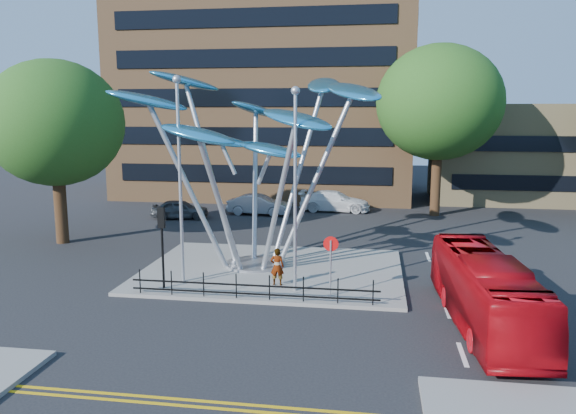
% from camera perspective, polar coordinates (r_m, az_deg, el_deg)
% --- Properties ---
extents(ground, '(120.00, 120.00, 0.00)m').
position_cam_1_polar(ground, '(20.85, -1.86, -11.35)').
color(ground, black).
rests_on(ground, ground).
extents(traffic_island, '(12.00, 9.00, 0.15)m').
position_cam_1_polar(traffic_island, '(26.59, -1.59, -6.46)').
color(traffic_island, slate).
rests_on(traffic_island, ground).
extents(double_yellow_near, '(40.00, 0.12, 0.01)m').
position_cam_1_polar(double_yellow_near, '(15.53, -6.20, -19.19)').
color(double_yellow_near, gold).
rests_on(double_yellow_near, ground).
extents(double_yellow_far, '(40.00, 0.12, 0.01)m').
position_cam_1_polar(double_yellow_far, '(15.28, -6.51, -19.72)').
color(double_yellow_far, gold).
rests_on(double_yellow_far, ground).
extents(brick_tower, '(25.00, 15.00, 30.00)m').
position_cam_1_polar(brick_tower, '(52.53, -1.93, 17.99)').
color(brick_tower, olive).
rests_on(brick_tower, ground).
extents(low_building_near, '(15.00, 8.00, 8.00)m').
position_cam_1_polar(low_building_near, '(50.75, 23.00, 5.06)').
color(low_building_near, tan).
rests_on(low_building_near, ground).
extents(tree_right, '(8.80, 8.80, 12.11)m').
position_cam_1_polar(tree_right, '(41.33, 15.13, 10.19)').
color(tree_right, black).
rests_on(tree_right, ground).
extents(tree_left, '(7.60, 7.60, 10.32)m').
position_cam_1_polar(tree_left, '(34.03, -22.61, 7.84)').
color(tree_left, black).
rests_on(tree_left, ground).
extents(leaf_sculpture, '(12.72, 9.54, 9.51)m').
position_cam_1_polar(leaf_sculpture, '(26.41, -3.69, 8.38)').
color(leaf_sculpture, '#9EA0A5').
rests_on(leaf_sculpture, traffic_island).
extents(street_lamp_left, '(0.36, 0.36, 8.80)m').
position_cam_1_polar(street_lamp_left, '(24.12, -10.97, 4.48)').
color(street_lamp_left, '#9EA0A5').
rests_on(street_lamp_left, traffic_island).
extents(street_lamp_right, '(0.36, 0.36, 8.30)m').
position_cam_1_polar(street_lamp_right, '(22.45, 0.74, 3.60)').
color(street_lamp_right, '#9EA0A5').
rests_on(street_lamp_right, traffic_island).
extents(traffic_light_island, '(0.28, 0.18, 3.42)m').
position_cam_1_polar(traffic_light_island, '(23.77, -12.70, -2.34)').
color(traffic_light_island, black).
rests_on(traffic_light_island, traffic_island).
extents(no_entry_sign_island, '(0.60, 0.10, 2.45)m').
position_cam_1_polar(no_entry_sign_island, '(22.41, 4.36, -4.97)').
color(no_entry_sign_island, '#9EA0A5').
rests_on(no_entry_sign_island, traffic_island).
extents(pedestrian_railing_front, '(10.00, 0.06, 1.00)m').
position_cam_1_polar(pedestrian_railing_front, '(22.42, -3.60, -8.32)').
color(pedestrian_railing_front, black).
rests_on(pedestrian_railing_front, traffic_island).
extents(red_bus, '(2.82, 9.23, 2.53)m').
position_cam_1_polar(red_bus, '(21.09, 19.36, -8.02)').
color(red_bus, '#9F070E').
rests_on(red_bus, ground).
extents(pedestrian, '(0.60, 0.41, 1.62)m').
position_cam_1_polar(pedestrian, '(23.98, -1.11, -6.08)').
color(pedestrian, gray).
rests_on(pedestrian, traffic_island).
extents(parked_car_left, '(4.16, 2.23, 1.35)m').
position_cam_1_polar(parked_car_left, '(40.04, -10.91, -0.21)').
color(parked_car_left, '#3F4246').
rests_on(parked_car_left, ground).
extents(parked_car_mid, '(4.57, 1.84, 1.48)m').
position_cam_1_polar(parked_car_mid, '(40.86, -3.00, 0.24)').
color(parked_car_mid, '#9B9DA2').
rests_on(parked_car_mid, ground).
extents(parked_car_right, '(5.35, 2.32, 1.53)m').
position_cam_1_polar(parked_car_right, '(42.33, 4.76, 0.60)').
color(parked_car_right, white).
rests_on(parked_car_right, ground).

